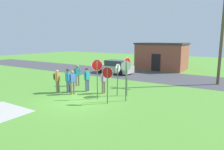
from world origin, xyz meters
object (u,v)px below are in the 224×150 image
stop_sign_low_front (126,75)px  person_on_left (68,79)px  stop_sign_leaning_left (118,75)px  person_in_blue (72,81)px  utility_pole (222,30)px  person_in_teal (77,74)px  person_near_signs (57,79)px  person_with_sunhat (104,80)px  stop_sign_rear_right (107,79)px  stop_sign_far_back (127,69)px  parked_car_on_street (115,67)px  person_holding_notes (87,78)px  stop_sign_center_cluster (97,72)px

stop_sign_low_front → person_on_left: 4.63m
stop_sign_leaning_left → person_in_blue: stop_sign_leaning_left is taller
utility_pole → person_in_teal: bearing=-145.3°
person_near_signs → utility_pole: bearing=44.3°
stop_sign_leaning_left → person_in_teal: bearing=169.3°
person_near_signs → person_with_sunhat: bearing=29.2°
stop_sign_rear_right → person_in_teal: bearing=150.6°
stop_sign_far_back → person_near_signs: (-4.65, -1.96, -0.85)m
parked_car_on_street → stop_sign_low_front: stop_sign_low_front is taller
parked_car_on_street → stop_sign_rear_right: stop_sign_rear_right is taller
parked_car_on_street → person_in_teal: size_ratio=2.50×
stop_sign_rear_right → person_in_teal: size_ratio=1.29×
person_on_left → person_with_sunhat: (2.34, 1.15, 0.00)m
utility_pole → stop_sign_rear_right: bearing=-118.2°
stop_sign_far_back → parked_car_on_street: bearing=126.5°
parked_car_on_street → stop_sign_low_front: (6.18, -8.75, 0.98)m
person_on_left → person_with_sunhat: 2.60m
person_with_sunhat → parked_car_on_street: bearing=116.4°
person_near_signs → stop_sign_leaning_left: bearing=22.3°
utility_pole → person_near_signs: (-9.60, -9.36, -3.59)m
stop_sign_far_back → person_in_teal: 5.06m
stop_sign_leaning_left → person_in_blue: 3.22m
person_in_teal → parked_car_on_street: bearing=95.8°
stop_sign_rear_right → person_holding_notes: bearing=150.1°
stop_sign_rear_right → person_with_sunhat: size_ratio=1.29×
utility_pole → parked_car_on_street: 11.31m
stop_sign_rear_right → person_in_teal: stop_sign_rear_right is taller
parked_car_on_street → stop_sign_far_back: bearing=-53.5°
person_with_sunhat → person_holding_notes: bearing=-173.6°
person_on_left → person_with_sunhat: size_ratio=1.00×
person_in_teal → stop_sign_low_front: bearing=-16.7°
stop_sign_low_front → stop_sign_rear_right: size_ratio=1.13×
person_holding_notes → person_in_teal: size_ratio=1.00×
person_with_sunhat → person_near_signs: bearing=-150.8°
stop_sign_center_cluster → person_in_blue: 2.31m
stop_sign_low_front → person_in_teal: 5.75m
stop_sign_center_cluster → person_in_teal: stop_sign_center_cluster is taller
stop_sign_leaning_left → person_in_blue: bearing=-154.0°
utility_pole → person_with_sunhat: (-6.66, -7.72, -3.59)m
person_holding_notes → person_on_left: 1.38m
stop_sign_far_back → person_with_sunhat: stop_sign_far_back is taller
parked_car_on_street → person_with_sunhat: person_with_sunhat is taller
parked_car_on_street → person_near_signs: bearing=-83.9°
person_with_sunhat → stop_sign_center_cluster: bearing=-71.7°
person_on_left → person_in_teal: (-0.90, 2.02, 0.00)m
person_with_sunhat → stop_sign_rear_right: bearing=-49.9°
stop_sign_low_front → utility_pole: bearing=62.4°
parked_car_on_street → person_in_blue: person_in_blue is taller
stop_sign_leaning_left → person_on_left: 3.71m
stop_sign_leaning_left → stop_sign_rear_right: (0.40, -1.87, 0.05)m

